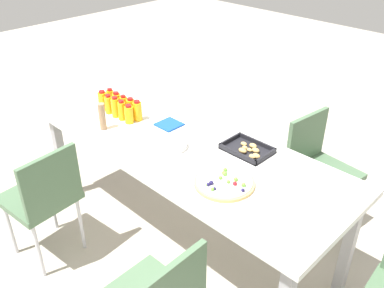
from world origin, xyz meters
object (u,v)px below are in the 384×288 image
object	(u,v)px
juice_bottle_8	(131,108)
chair_near_left	(44,195)
snack_tray	(248,150)
juice_bottle_2	(115,107)
juice_bottle_7	(124,105)
napkin_stack	(169,124)
juice_bottle_0	(103,101)
juice_bottle_1	(109,105)
juice_bottle_3	(122,111)
fruit_pizza	(224,182)
chair_far_right	(317,164)
juice_bottle_9	(137,111)
party_table	(183,153)
plate_stack	(171,145)
juice_bottle_4	(129,114)
juice_bottle_6	(117,102)
juice_bottle_5	(111,98)
cardboard_tube	(102,117)

from	to	relation	value
juice_bottle_8	chair_near_left	bearing A→B (deg)	-86.40
snack_tray	juice_bottle_2	bearing A→B (deg)	-163.74
juice_bottle_7	napkin_stack	distance (m)	0.38
juice_bottle_0	juice_bottle_1	size ratio (longest dim) A/B	1.05
juice_bottle_3	juice_bottle_0	bearing A→B (deg)	-179.65
juice_bottle_8	fruit_pizza	xyz separation A→B (m)	(0.99, -0.15, -0.05)
chair_far_right	juice_bottle_8	xyz separation A→B (m)	(-1.06, -0.75, 0.32)
juice_bottle_7	juice_bottle_9	distance (m)	0.15
napkin_stack	juice_bottle_2	bearing A→B (deg)	-154.42
juice_bottle_0	napkin_stack	bearing A→B (deg)	18.13
chair_far_right	juice_bottle_0	xyz separation A→B (m)	(-1.29, -0.82, 0.33)
party_table	snack_tray	distance (m)	0.41
juice_bottle_8	plate_stack	xyz separation A→B (m)	(0.50, -0.09, -0.05)
juice_bottle_2	juice_bottle_7	distance (m)	0.08
juice_bottle_9	fruit_pizza	distance (m)	0.93
chair_far_right	juice_bottle_4	distance (m)	1.33
chair_far_right	juice_bottle_6	world-z (taller)	juice_bottle_6
juice_bottle_9	fruit_pizza	xyz separation A→B (m)	(0.91, -0.15, -0.06)
juice_bottle_3	juice_bottle_6	xyz separation A→B (m)	(-0.14, 0.07, -0.00)
juice_bottle_4	juice_bottle_5	world-z (taller)	juice_bottle_5
juice_bottle_7	chair_far_right	bearing A→B (deg)	33.32
fruit_pizza	juice_bottle_2	bearing A→B (deg)	175.84
juice_bottle_3	juice_bottle_9	xyz separation A→B (m)	(0.08, 0.07, 0.00)
juice_bottle_5	napkin_stack	distance (m)	0.53
juice_bottle_0	fruit_pizza	size ratio (longest dim) A/B	0.45
party_table	juice_bottle_0	world-z (taller)	juice_bottle_0
plate_stack	juice_bottle_0	bearing A→B (deg)	178.54
chair_far_right	juice_bottle_8	size ratio (longest dim) A/B	5.98
juice_bottle_8	juice_bottle_9	size ratio (longest dim) A/B	0.96
party_table	juice_bottle_8	bearing A→B (deg)	179.03
juice_bottle_9	cardboard_tube	bearing A→B (deg)	-103.59
party_table	juice_bottle_0	xyz separation A→B (m)	(-0.75, -0.06, 0.14)
chair_far_right	juice_bottle_8	bearing A→B (deg)	-48.09
snack_tray	cardboard_tube	world-z (taller)	cardboard_tube
napkin_stack	juice_bottle_8	bearing A→B (deg)	-161.65
chair_near_left	juice_bottle_5	world-z (taller)	juice_bottle_5
chair_far_right	juice_bottle_7	bearing A→B (deg)	-50.06
juice_bottle_2	juice_bottle_5	xyz separation A→B (m)	(-0.16, 0.07, -0.01)
juice_bottle_7	juice_bottle_8	bearing A→B (deg)	-0.66
napkin_stack	cardboard_tube	xyz separation A→B (m)	(-0.27, -0.34, 0.09)
juice_bottle_0	juice_bottle_4	distance (m)	0.29
juice_bottle_9	cardboard_tube	xyz separation A→B (m)	(-0.06, -0.24, 0.02)
juice_bottle_1	juice_bottle_4	world-z (taller)	juice_bottle_1
chair_near_left	juice_bottle_8	bearing A→B (deg)	-1.97
juice_bottle_6	plate_stack	size ratio (longest dim) A/B	0.68
juice_bottle_7	juice_bottle_0	bearing A→B (deg)	-153.34
cardboard_tube	juice_bottle_4	bearing A→B (deg)	74.07
juice_bottle_3	juice_bottle_9	size ratio (longest dim) A/B	0.99
chair_far_right	juice_bottle_5	world-z (taller)	juice_bottle_5
juice_bottle_4	plate_stack	xyz separation A→B (m)	(0.43, -0.02, -0.04)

